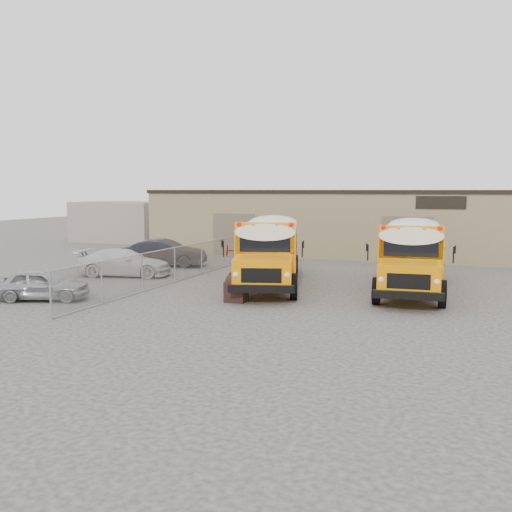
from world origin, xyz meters
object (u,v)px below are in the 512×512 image
(car_silver, at_px, (42,285))
(car_white, at_px, (124,263))
(car_dark, at_px, (164,253))
(school_bus_right, at_px, (414,238))
(tarp_bundle, at_px, (236,286))
(school_bus_left, at_px, (275,235))

(car_silver, xyz_separation_m, car_white, (-0.72, 7.10, 0.07))
(car_silver, relative_size, car_white, 0.77)
(car_silver, bearing_deg, car_dark, -17.72)
(school_bus_right, bearing_deg, car_white, -149.38)
(car_silver, height_order, car_white, car_white)
(car_silver, bearing_deg, car_white, -15.51)
(school_bus_right, height_order, car_white, school_bus_right)
(tarp_bundle, distance_m, car_dark, 12.14)
(car_silver, distance_m, car_white, 7.14)
(school_bus_left, height_order, car_dark, school_bus_left)
(school_bus_right, xyz_separation_m, tarp_bundle, (-5.83, -12.91, -1.20))
(tarp_bundle, bearing_deg, car_dark, 134.76)
(school_bus_right, height_order, car_silver, school_bus_right)
(tarp_bundle, bearing_deg, school_bus_left, 101.96)
(school_bus_left, relative_size, car_white, 2.27)
(car_white, xyz_separation_m, car_dark, (0.01, 4.23, 0.09))
(school_bus_left, relative_size, school_bus_right, 1.03)
(tarp_bundle, height_order, car_white, car_white)
(tarp_bundle, bearing_deg, car_silver, -160.90)
(school_bus_left, bearing_deg, car_silver, -110.17)
(school_bus_left, height_order, school_bus_right, school_bus_left)
(school_bus_right, distance_m, car_white, 16.76)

